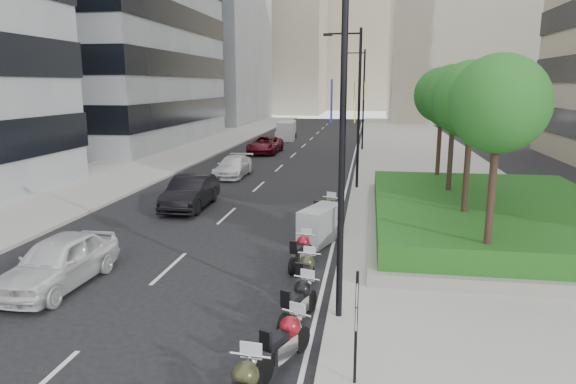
% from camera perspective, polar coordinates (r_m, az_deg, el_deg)
% --- Properties ---
extents(ground, '(160.00, 160.00, 0.00)m').
position_cam_1_polar(ground, '(13.73, -13.46, -14.30)').
color(ground, black).
rests_on(ground, ground).
extents(sidewalk_right, '(10.00, 100.00, 0.15)m').
position_cam_1_polar(sidewalk_right, '(41.95, 14.52, 3.41)').
color(sidewalk_right, '#9E9B93').
rests_on(sidewalk_right, ground).
extents(sidewalk_left, '(8.00, 100.00, 0.15)m').
position_cam_1_polar(sidewalk_left, '(45.06, -13.17, 4.04)').
color(sidewalk_left, '#9E9B93').
rests_on(sidewalk_left, ground).
extents(lane_edge, '(0.12, 100.00, 0.01)m').
position_cam_1_polar(lane_edge, '(41.78, 7.26, 3.57)').
color(lane_edge, silver).
rests_on(lane_edge, ground).
extents(lane_centre, '(0.12, 100.00, 0.01)m').
position_cam_1_polar(lane_centre, '(42.25, 0.18, 3.75)').
color(lane_centre, silver).
rests_on(lane_centre, ground).
extents(building_grey_far, '(22.00, 26.00, 30.00)m').
position_cam_1_polar(building_grey_far, '(86.79, -11.02, 17.64)').
color(building_grey_far, gray).
rests_on(building_grey_far, ground).
extents(building_cream_right, '(28.00, 24.00, 36.00)m').
position_cam_1_polar(building_cream_right, '(93.68, 20.56, 18.54)').
color(building_cream_right, '#B7AD93').
rests_on(building_cream_right, ground).
extents(building_cream_left, '(26.00, 24.00, 34.00)m').
position_cam_1_polar(building_cream_left, '(114.20, -2.72, 17.41)').
color(building_cream_left, '#B7AD93').
rests_on(building_cream_left, ground).
extents(building_cream_centre, '(30.00, 24.00, 38.00)m').
position_cam_1_polar(building_cream_centre, '(132.01, 8.09, 17.44)').
color(building_cream_centre, '#B7AD93').
rests_on(building_cream_centre, ground).
extents(planter, '(10.00, 14.00, 0.40)m').
position_cam_1_polar(planter, '(22.64, 21.68, -3.39)').
color(planter, gray).
rests_on(planter, sidewalk_right).
extents(hedge, '(9.40, 13.40, 0.80)m').
position_cam_1_polar(hedge, '(22.49, 21.80, -1.91)').
color(hedge, '#164012').
rests_on(hedge, planter).
extents(tree_0, '(2.80, 2.80, 6.30)m').
position_cam_1_polar(tree_0, '(15.75, 22.39, 8.97)').
color(tree_0, '#332319').
rests_on(tree_0, planter).
extents(tree_1, '(2.80, 2.80, 6.30)m').
position_cam_1_polar(tree_1, '(19.66, 19.75, 9.57)').
color(tree_1, '#332319').
rests_on(tree_1, planter).
extents(tree_2, '(2.80, 2.80, 6.30)m').
position_cam_1_polar(tree_2, '(23.61, 17.99, 9.96)').
color(tree_2, '#332319').
rests_on(tree_2, planter).
extents(tree_3, '(2.80, 2.80, 6.30)m').
position_cam_1_polar(tree_3, '(27.57, 16.73, 10.23)').
color(tree_3, '#332319').
rests_on(tree_3, planter).
extents(lamp_post_0, '(2.34, 0.45, 9.00)m').
position_cam_1_polar(lamp_post_0, '(12.39, 5.38, 7.58)').
color(lamp_post_0, black).
rests_on(lamp_post_0, ground).
extents(lamp_post_1, '(2.34, 0.45, 9.00)m').
position_cam_1_polar(lamp_post_1, '(29.36, 7.60, 9.99)').
color(lamp_post_1, black).
rests_on(lamp_post_1, ground).
extents(lamp_post_2, '(2.34, 0.45, 9.00)m').
position_cam_1_polar(lamp_post_2, '(47.35, 8.21, 10.66)').
color(lamp_post_2, black).
rests_on(lamp_post_2, ground).
extents(parking_sign, '(0.06, 0.32, 2.50)m').
position_cam_1_polar(parking_sign, '(10.37, 7.59, -14.12)').
color(parking_sign, black).
rests_on(parking_sign, ground).
extents(motorcycle_1, '(1.00, 2.03, 1.07)m').
position_cam_1_polar(motorcycle_1, '(11.45, -0.36, -16.32)').
color(motorcycle_1, black).
rests_on(motorcycle_1, ground).
extents(motorcycle_2, '(0.88, 2.08, 1.07)m').
position_cam_1_polar(motorcycle_2, '(13.31, 1.20, -12.12)').
color(motorcycle_2, black).
rests_on(motorcycle_2, ground).
extents(motorcycle_3, '(0.69, 2.08, 1.04)m').
position_cam_1_polar(motorcycle_3, '(15.22, 1.95, -9.03)').
color(motorcycle_3, black).
rests_on(motorcycle_3, ground).
extents(motorcycle_4, '(0.73, 2.02, 1.02)m').
position_cam_1_polar(motorcycle_4, '(17.16, 1.46, -6.60)').
color(motorcycle_4, black).
rests_on(motorcycle_4, ground).
extents(motorcycle_5, '(1.63, 2.46, 1.39)m').
position_cam_1_polar(motorcycle_5, '(19.75, 3.59, -3.68)').
color(motorcycle_5, black).
rests_on(motorcycle_5, ground).
extents(motorcycle_6, '(1.04, 2.27, 1.18)m').
position_cam_1_polar(motorcycle_6, '(22.01, 4.19, -2.22)').
color(motorcycle_6, black).
rests_on(motorcycle_6, ground).
extents(car_a, '(1.99, 4.60, 1.55)m').
position_cam_1_polar(car_a, '(16.99, -24.13, -7.06)').
color(car_a, silver).
rests_on(car_a, ground).
extents(car_b, '(1.82, 4.88, 1.59)m').
position_cam_1_polar(car_b, '(25.58, -10.78, -0.03)').
color(car_b, black).
rests_on(car_b, ground).
extents(car_c, '(1.96, 4.63, 1.33)m').
position_cam_1_polar(car_c, '(34.00, -6.09, 2.83)').
color(car_c, white).
rests_on(car_c, ground).
extents(car_d, '(2.57, 5.44, 1.50)m').
position_cam_1_polar(car_d, '(45.46, -2.57, 5.27)').
color(car_d, '#590A18').
rests_on(car_d, ground).
extents(delivery_van, '(2.13, 4.82, 1.97)m').
position_cam_1_polar(delivery_van, '(56.47, -0.20, 6.75)').
color(delivery_van, silver).
rests_on(delivery_van, ground).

